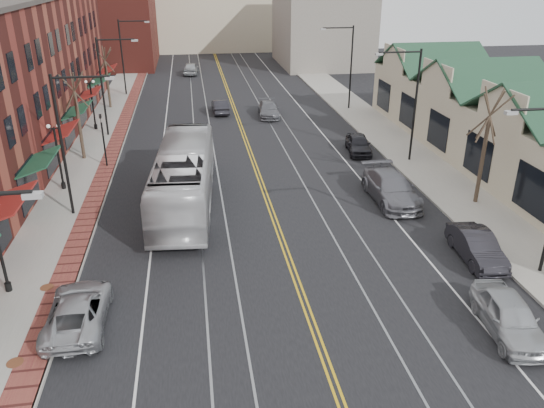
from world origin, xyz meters
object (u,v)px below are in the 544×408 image
object	(u,v)px
parked_car_a	(509,316)
parked_car_b	(477,246)
parked_car_d	(358,144)
transit_bus	(184,177)
parked_suv	(78,310)
parked_car_c	(391,188)

from	to	relation	value
parked_car_a	parked_car_b	bearing A→B (deg)	80.85
parked_car_a	parked_car_d	xyz separation A→B (m)	(0.82, 22.39, -0.05)
transit_bus	parked_car_d	size ratio (longest dim) A/B	3.14
parked_suv	parked_car_b	size ratio (longest dim) A/B	1.13
parked_car_a	parked_car_b	size ratio (longest dim) A/B	1.03
parked_car_c	parked_car_a	bearing A→B (deg)	-90.02
transit_bus	parked_suv	distance (m)	12.13
transit_bus	parked_car_b	xyz separation A→B (m)	(14.11, -8.81, -1.11)
transit_bus	parked_car_c	size ratio (longest dim) A/B	2.21
parked_car_a	parked_car_d	distance (m)	22.41
parked_suv	parked_car_b	xyz separation A→B (m)	(18.41, 2.47, 0.03)
parked_suv	parked_car_a	world-z (taller)	parked_car_a
parked_suv	transit_bus	bearing A→B (deg)	-111.20
parked_suv	parked_car_c	size ratio (longest dim) A/B	0.83
parked_suv	parked_car_d	bearing A→B (deg)	-132.72
parked_car_b	parked_car_d	world-z (taller)	parked_car_b
parked_car_b	parked_car_c	size ratio (longest dim) A/B	0.74
transit_bus	parked_suv	bearing A→B (deg)	73.43
parked_suv	parked_car_b	distance (m)	18.57
parked_car_a	parked_car_d	world-z (taller)	parked_car_a
transit_bus	parked_car_b	bearing A→B (deg)	152.28
transit_bus	parked_car_a	bearing A→B (deg)	135.31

